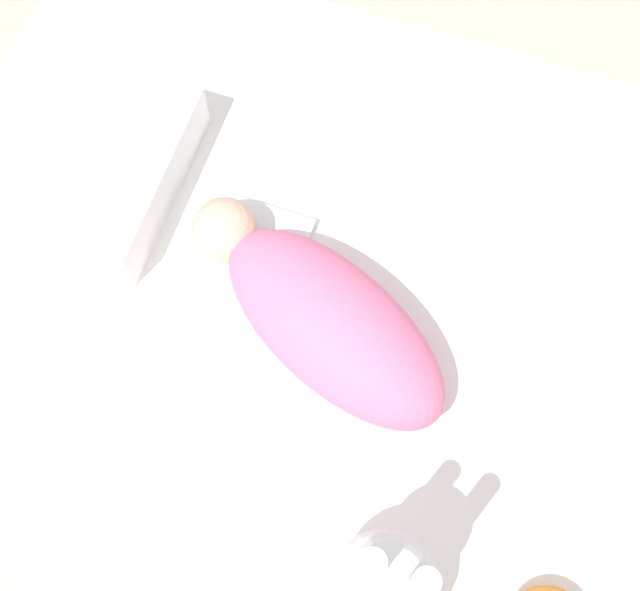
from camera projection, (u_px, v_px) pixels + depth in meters
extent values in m
plane|color=#B2A893|center=(309.00, 320.00, 1.65)|extent=(12.00, 12.00, 0.00)
cube|color=white|center=(308.00, 298.00, 1.54)|extent=(1.30, 1.06, 0.22)
cube|color=white|center=(240.00, 244.00, 1.45)|extent=(0.21, 0.15, 0.02)
ellipsoid|color=pink|center=(334.00, 326.00, 1.33)|extent=(0.45, 0.35, 0.15)
sphere|color=#DBB293|center=(226.00, 230.00, 1.40)|extent=(0.11, 0.11, 0.11)
cube|color=white|center=(84.00, 160.00, 1.47)|extent=(0.31, 0.33, 0.10)
sphere|color=white|center=(384.00, 589.00, 1.19)|extent=(0.16, 0.16, 0.16)
sphere|color=white|center=(390.00, 582.00, 1.08)|extent=(0.11, 0.11, 0.11)
cylinder|color=white|center=(370.00, 567.00, 1.00)|extent=(0.03, 0.03, 0.11)
cylinder|color=white|center=(422.00, 585.00, 1.00)|extent=(0.03, 0.03, 0.11)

